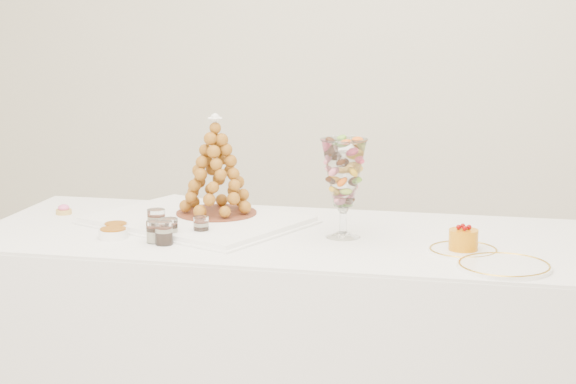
% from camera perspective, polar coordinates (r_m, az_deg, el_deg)
% --- Properties ---
extents(buffet_table, '(2.08, 0.94, 0.77)m').
position_cam_1_polar(buffet_table, '(3.20, 0.15, -9.22)').
color(buffet_table, white).
rests_on(buffet_table, ground).
extents(lace_tray, '(0.77, 0.68, 0.02)m').
position_cam_1_polar(lace_tray, '(3.24, -5.40, -1.67)').
color(lace_tray, white).
rests_on(lace_tray, buffet_table).
extents(macaron_vase, '(0.14, 0.14, 0.31)m').
position_cam_1_polar(macaron_vase, '(3.01, 3.32, 1.07)').
color(macaron_vase, white).
rests_on(macaron_vase, buffet_table).
extents(cake_plate, '(0.21, 0.21, 0.01)m').
position_cam_1_polar(cake_plate, '(2.91, 10.34, -3.44)').
color(cake_plate, white).
rests_on(cake_plate, buffet_table).
extents(spare_plate, '(0.26, 0.26, 0.01)m').
position_cam_1_polar(spare_plate, '(2.76, 12.69, -4.32)').
color(spare_plate, white).
rests_on(spare_plate, buffet_table).
extents(pink_tart, '(0.06, 0.06, 0.03)m').
position_cam_1_polar(pink_tart, '(3.45, -13.15, -1.04)').
color(pink_tart, tan).
rests_on(pink_tart, buffet_table).
extents(verrine_a, '(0.06, 0.06, 0.08)m').
position_cam_1_polar(verrine_a, '(3.11, -7.81, -1.73)').
color(verrine_a, white).
rests_on(verrine_a, buffet_table).
extents(verrine_b, '(0.05, 0.05, 0.07)m').
position_cam_1_polar(verrine_b, '(3.04, -6.99, -2.16)').
color(verrine_b, white).
rests_on(verrine_b, buffet_table).
extents(verrine_c, '(0.05, 0.05, 0.07)m').
position_cam_1_polar(verrine_c, '(3.05, -5.17, -2.06)').
color(verrine_c, white).
rests_on(verrine_c, buffet_table).
extents(verrine_d, '(0.06, 0.06, 0.07)m').
position_cam_1_polar(verrine_d, '(3.00, -7.92, -2.35)').
color(verrine_d, white).
rests_on(verrine_d, buffet_table).
extents(verrine_e, '(0.06, 0.06, 0.07)m').
position_cam_1_polar(verrine_e, '(2.97, -7.36, -2.43)').
color(verrine_e, white).
rests_on(verrine_e, buffet_table).
extents(ramekin_back, '(0.08, 0.08, 0.03)m').
position_cam_1_polar(ramekin_back, '(3.16, -10.17, -2.10)').
color(ramekin_back, white).
rests_on(ramekin_back, buffet_table).
extents(ramekin_front, '(0.09, 0.09, 0.03)m').
position_cam_1_polar(ramekin_front, '(3.07, -10.32, -2.45)').
color(ramekin_front, white).
rests_on(ramekin_front, buffet_table).
extents(croquembouche, '(0.27, 0.27, 0.34)m').
position_cam_1_polar(croquembouche, '(3.25, -4.30, 1.58)').
color(croquembouche, brown).
rests_on(croquembouche, lace_tray).
extents(mousse_cake, '(0.09, 0.09, 0.08)m').
position_cam_1_polar(mousse_cake, '(2.89, 10.35, -2.77)').
color(mousse_cake, orange).
rests_on(mousse_cake, cake_plate).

